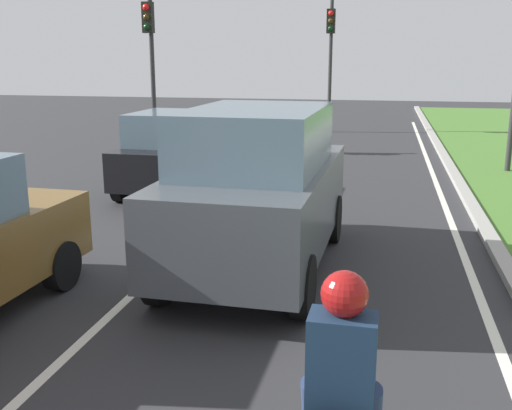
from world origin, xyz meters
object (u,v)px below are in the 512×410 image
object	(u,v)px
car_suv_ahead	(258,189)
traffic_light_far_median	(331,45)
car_hatchback_far	(174,152)
traffic_light_overhead_left	(150,46)
rider_person	(342,359)

from	to	relation	value
car_suv_ahead	traffic_light_far_median	size ratio (longest dim) A/B	0.90
car_suv_ahead	car_hatchback_far	xyz separation A→B (m)	(-2.85, 4.56, -0.28)
traffic_light_overhead_left	car_suv_ahead	bearing A→B (deg)	-61.25
traffic_light_overhead_left	traffic_light_far_median	bearing A→B (deg)	51.12
rider_person	traffic_light_far_median	bearing A→B (deg)	96.68
rider_person	traffic_light_overhead_left	xyz separation A→B (m)	(-6.95, 14.59, 2.06)
rider_person	traffic_light_overhead_left	world-z (taller)	traffic_light_overhead_left
car_suv_ahead	rider_person	size ratio (longest dim) A/B	3.90
car_suv_ahead	traffic_light_overhead_left	bearing A→B (deg)	120.20
rider_person	traffic_light_far_median	size ratio (longest dim) A/B	0.23
car_hatchback_far	traffic_light_overhead_left	xyz separation A→B (m)	(-2.62, 5.41, 2.37)
car_suv_ahead	traffic_light_far_median	bearing A→B (deg)	93.33
rider_person	car_suv_ahead	bearing A→B (deg)	108.87
traffic_light_overhead_left	traffic_light_far_median	size ratio (longest dim) A/B	0.97
rider_person	traffic_light_far_median	xyz separation A→B (m)	(-2.01, 20.72, 2.16)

